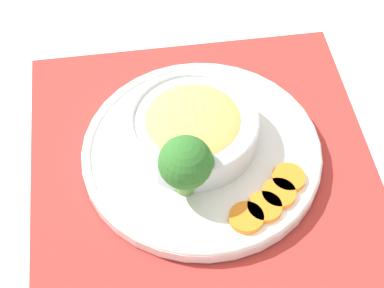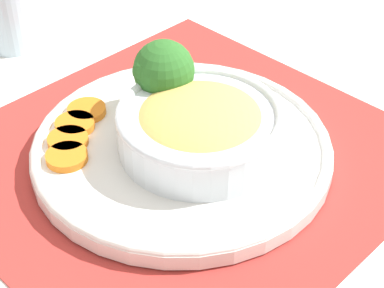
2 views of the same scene
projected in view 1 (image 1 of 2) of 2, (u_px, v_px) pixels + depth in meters
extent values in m
plane|color=white|center=(202.00, 159.00, 0.84)|extent=(4.00, 4.00, 0.00)
cube|color=#B2332D|center=(202.00, 158.00, 0.84)|extent=(0.48, 0.47, 0.00)
cylinder|color=white|center=(202.00, 153.00, 0.83)|extent=(0.31, 0.31, 0.02)
torus|color=white|center=(202.00, 149.00, 0.82)|extent=(0.31, 0.31, 0.01)
cylinder|color=silver|center=(193.00, 130.00, 0.81)|extent=(0.17, 0.17, 0.04)
torus|color=silver|center=(193.00, 119.00, 0.80)|extent=(0.17, 0.17, 0.01)
ellipsoid|color=#E0B75B|center=(193.00, 125.00, 0.81)|extent=(0.14, 0.14, 0.05)
cylinder|color=#759E51|center=(186.00, 181.00, 0.77)|extent=(0.03, 0.03, 0.03)
sphere|color=#2D6B28|center=(185.00, 162.00, 0.74)|extent=(0.07, 0.07, 0.07)
sphere|color=#2D6B28|center=(202.00, 162.00, 0.74)|extent=(0.03, 0.03, 0.03)
sphere|color=#2D6B28|center=(170.00, 159.00, 0.74)|extent=(0.03, 0.03, 0.03)
cylinder|color=orange|center=(246.00, 218.00, 0.75)|extent=(0.04, 0.04, 0.01)
cylinder|color=orange|center=(265.00, 207.00, 0.76)|extent=(0.04, 0.04, 0.01)
cylinder|color=orange|center=(279.00, 194.00, 0.77)|extent=(0.04, 0.04, 0.01)
cylinder|color=orange|center=(288.00, 178.00, 0.79)|extent=(0.04, 0.04, 0.01)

